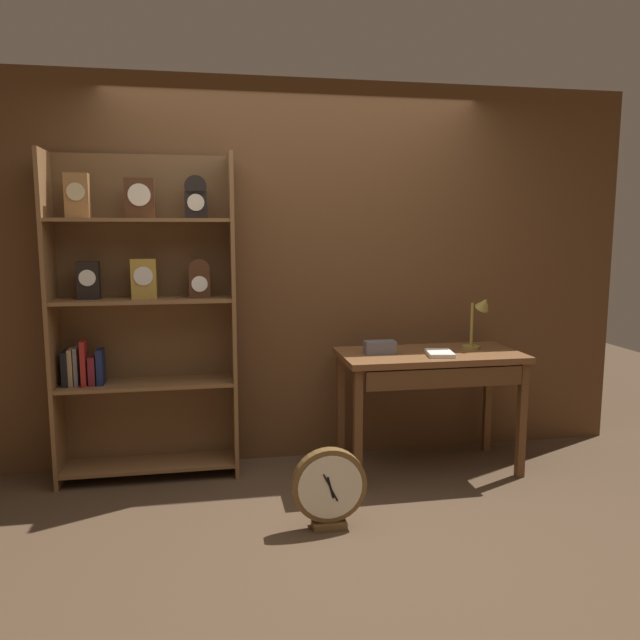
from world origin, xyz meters
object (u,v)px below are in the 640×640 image
desk_lamp (479,317)px  round_clock_large (329,488)px  toolbox_small (380,347)px  bookshelf (143,313)px  open_repair_manual (440,353)px  workbench (431,368)px

desk_lamp → round_clock_large: bearing=-147.3°
toolbox_small → round_clock_large: toolbox_small is taller
desk_lamp → round_clock_large: (-1.18, -0.76, -0.79)m
desk_lamp → toolbox_small: (-0.70, -0.03, -0.18)m
bookshelf → toolbox_small: bearing=-8.2°
open_repair_manual → round_clock_large: (-0.85, -0.61, -0.59)m
bookshelf → workbench: 1.90m
bookshelf → round_clock_large: size_ratio=4.65×
bookshelf → desk_lamp: bookshelf is taller
workbench → desk_lamp: bearing=9.8°
workbench → open_repair_manual: (0.03, -0.08, 0.12)m
desk_lamp → round_clock_large: desk_lamp is taller
round_clock_large → bookshelf: bearing=137.2°
workbench → toolbox_small: size_ratio=5.90×
bookshelf → desk_lamp: 2.21m
workbench → round_clock_large: bearing=-139.7°
bookshelf → desk_lamp: (2.21, -0.19, -0.05)m
bookshelf → desk_lamp: bearing=-4.9°
open_repair_manual → round_clock_large: 1.20m
round_clock_large → desk_lamp: bearing=32.7°
bookshelf → workbench: size_ratio=1.74×
bookshelf → open_repair_manual: 1.92m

